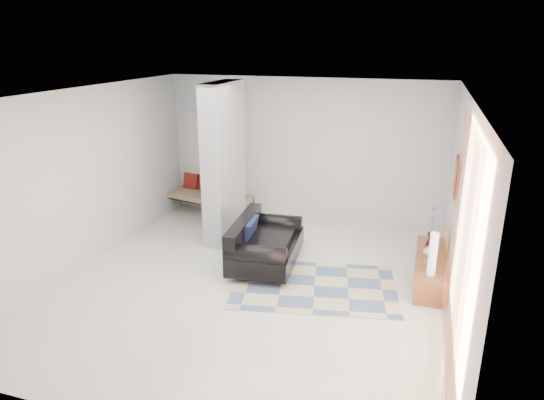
% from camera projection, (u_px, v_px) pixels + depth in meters
% --- Properties ---
extents(floor, '(6.00, 6.00, 0.00)m').
position_uv_depth(floor, '(253.00, 284.00, 7.24)').
color(floor, white).
rests_on(floor, ground).
extents(ceiling, '(6.00, 6.00, 0.00)m').
position_uv_depth(ceiling, '(250.00, 93.00, 6.36)').
color(ceiling, white).
rests_on(ceiling, wall_back).
extents(wall_back, '(6.00, 0.00, 6.00)m').
position_uv_depth(wall_back, '(303.00, 150.00, 9.51)').
color(wall_back, silver).
rests_on(wall_back, ground).
extents(wall_front, '(6.00, 0.00, 6.00)m').
position_uv_depth(wall_front, '(131.00, 298.00, 4.08)').
color(wall_front, silver).
rests_on(wall_front, ground).
extents(wall_left, '(0.00, 6.00, 6.00)m').
position_uv_depth(wall_left, '(86.00, 179.00, 7.59)').
color(wall_left, silver).
rests_on(wall_left, ground).
extents(wall_right, '(0.00, 6.00, 6.00)m').
position_uv_depth(wall_right, '(460.00, 215.00, 6.01)').
color(wall_right, silver).
rests_on(wall_right, ground).
extents(partition_column, '(0.35, 1.20, 2.80)m').
position_uv_depth(partition_column, '(224.00, 163.00, 8.56)').
color(partition_column, '#AEB3B5').
rests_on(partition_column, floor).
extents(hallway_door, '(0.85, 0.06, 2.04)m').
position_uv_depth(hallway_door, '(206.00, 162.00, 10.20)').
color(hallway_door, silver).
rests_on(hallway_door, floor).
extents(curtain, '(0.00, 2.55, 2.55)m').
position_uv_depth(curtain, '(458.00, 247.00, 4.98)').
color(curtain, orange).
rests_on(curtain, wall_right).
extents(wall_art, '(0.04, 0.45, 0.55)m').
position_uv_depth(wall_art, '(456.00, 177.00, 6.75)').
color(wall_art, '#33160D').
rests_on(wall_art, wall_right).
extents(media_console, '(0.45, 1.62, 0.80)m').
position_uv_depth(media_console, '(431.00, 268.00, 7.27)').
color(media_console, brown).
rests_on(media_console, floor).
extents(loveseat, '(1.08, 1.70, 0.76)m').
position_uv_depth(loveseat, '(263.00, 244.00, 7.77)').
color(loveseat, silver).
rests_on(loveseat, floor).
extents(daybed, '(1.89, 1.12, 0.77)m').
position_uv_depth(daybed, '(208.00, 194.00, 10.04)').
color(daybed, black).
rests_on(daybed, floor).
extents(area_rug, '(2.63, 2.00, 0.01)m').
position_uv_depth(area_rug, '(315.00, 286.00, 7.16)').
color(area_rug, beige).
rests_on(area_rug, floor).
extents(cylinder_lamp, '(0.11, 0.11, 0.62)m').
position_uv_depth(cylinder_lamp, '(433.00, 254.00, 6.57)').
color(cylinder_lamp, white).
rests_on(cylinder_lamp, media_console).
extents(bronze_figurine, '(0.13, 0.13, 0.22)m').
position_uv_depth(bronze_figurine, '(430.00, 238.00, 7.58)').
color(bronze_figurine, '#331F16').
rests_on(bronze_figurine, media_console).
extents(vase, '(0.19, 0.19, 0.18)m').
position_uv_depth(vase, '(429.00, 250.00, 7.21)').
color(vase, silver).
rests_on(vase, media_console).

